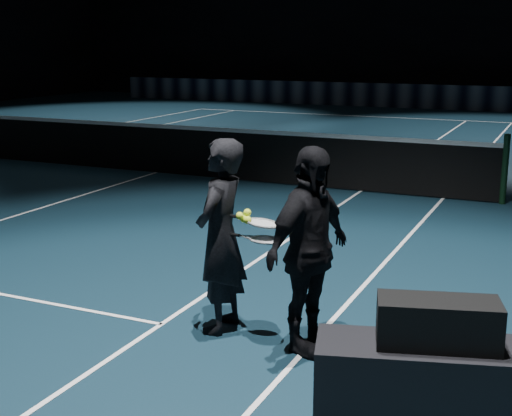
{
  "coord_description": "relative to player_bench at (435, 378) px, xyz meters",
  "views": [
    {
      "loc": [
        7.38,
        -11.53,
        2.51
      ],
      "look_at": [
        5.0,
        -6.29,
        1.15
      ],
      "focal_mm": 50.0,
      "sensor_mm": 36.0,
      "label": 1
    }
  ],
  "objects": [
    {
      "name": "bag_signature",
      "position": [
        0.0,
        -0.18,
        0.41
      ],
      "size": [
        0.37,
        0.11,
        0.11
      ],
      "primitive_type": "cube",
      "rotation": [
        0.0,
        0.0,
        0.28
      ],
      "color": "white",
      "rests_on": "racket_bag"
    },
    {
      "name": "court_lines",
      "position": [
        -6.64,
        6.94,
        -0.24
      ],
      "size": [
        10.98,
        23.78,
        0.01
      ],
      "primitive_type": null,
      "color": "white",
      "rests_on": "floor"
    },
    {
      "name": "player_b",
      "position": [
        -1.15,
        0.59,
        0.61
      ],
      "size": [
        0.68,
        1.08,
        1.71
      ],
      "primitive_type": "imported",
      "rotation": [
        0.0,
        0.0,
        1.29
      ],
      "color": "black",
      "rests_on": "floor"
    },
    {
      "name": "sponsor_backdrop",
      "position": [
        -6.64,
        22.44,
        0.21
      ],
      "size": [
        22.0,
        0.15,
        0.9
      ],
      "primitive_type": "cube",
      "color": "black",
      "rests_on": "floor"
    },
    {
      "name": "floor",
      "position": [
        -6.64,
        6.94,
        -0.24
      ],
      "size": [
        36.0,
        36.0,
        0.0
      ],
      "primitive_type": "plane",
      "color": "black",
      "rests_on": "ground"
    },
    {
      "name": "net_tape",
      "position": [
        -6.64,
        6.94,
        0.67
      ],
      "size": [
        12.8,
        0.03,
        0.07
      ],
      "primitive_type": "cube",
      "color": "white",
      "rests_on": "net_mesh"
    },
    {
      "name": "racket_lower",
      "position": [
        -1.55,
        0.64,
        0.64
      ],
      "size": [
        0.7,
        0.29,
        0.03
      ],
      "primitive_type": null,
      "rotation": [
        0.0,
        0.0,
        -0.11
      ],
      "color": "black",
      "rests_on": "player_a"
    },
    {
      "name": "net_mesh",
      "position": [
        -6.64,
        6.94,
        0.21
      ],
      "size": [
        12.8,
        0.02,
        0.86
      ],
      "primitive_type": "cube",
      "color": "black",
      "rests_on": "floor"
    },
    {
      "name": "racket_upper",
      "position": [
        -1.59,
        0.68,
        0.77
      ],
      "size": [
        0.69,
        0.25,
        0.1
      ],
      "primitive_type": null,
      "rotation": [
        0.0,
        0.1,
        -0.04
      ],
      "color": "black",
      "rests_on": "player_b"
    },
    {
      "name": "net_post_right",
      "position": [
        -0.24,
        6.94,
        0.31
      ],
      "size": [
        0.1,
        0.1,
        1.1
      ],
      "primitive_type": "cylinder",
      "color": "black",
      "rests_on": "floor"
    },
    {
      "name": "tennis_balls",
      "position": [
        -1.74,
        0.66,
        0.81
      ],
      "size": [
        0.12,
        0.1,
        0.12
      ],
      "primitive_type": null,
      "color": "yellow",
      "rests_on": "racket_upper"
    },
    {
      "name": "player_bench",
      "position": [
        0.0,
        0.0,
        0.0
      ],
      "size": [
        1.72,
        0.97,
        0.49
      ],
      "primitive_type": "cube",
      "rotation": [
        0.0,
        0.0,
        0.28
      ],
      "color": "black",
      "rests_on": "floor"
    },
    {
      "name": "racket_bag",
      "position": [
        0.0,
        0.0,
        0.41
      ],
      "size": [
        0.88,
        0.56,
        0.33
      ],
      "primitive_type": "cube",
      "rotation": [
        0.0,
        0.0,
        0.28
      ],
      "color": "black",
      "rests_on": "player_bench"
    },
    {
      "name": "player_a",
      "position": [
        -1.99,
        0.69,
        0.61
      ],
      "size": [
        0.44,
        0.64,
        1.71
      ],
      "primitive_type": "imported",
      "rotation": [
        0.0,
        0.0,
        -1.52
      ],
      "color": "black",
      "rests_on": "floor"
    }
  ]
}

